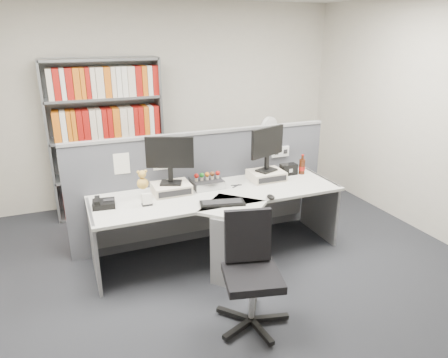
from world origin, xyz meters
name	(u,v)px	position (x,y,z in m)	size (l,w,h in m)	color
ground	(250,294)	(0.00, 0.00, 0.00)	(5.50, 5.50, 0.00)	#2A2C31
room_shell	(255,100)	(0.00, 0.00, 1.79)	(5.04, 5.54, 2.72)	beige
partition	(205,185)	(0.00, 1.25, 0.65)	(3.00, 0.08, 1.27)	#50525A
desk	(226,224)	(0.00, 0.60, 0.46)	(2.60, 1.20, 0.72)	beige
monitor_riser_left	(171,188)	(-0.45, 0.98, 0.77)	(0.38, 0.31, 0.10)	beige
monitor_riser_right	(266,175)	(0.65, 0.98, 0.77)	(0.38, 0.31, 0.10)	beige
monitor_left	(170,156)	(-0.45, 0.98, 1.11)	(0.46, 0.22, 0.49)	black
monitor_right	(267,145)	(0.65, 0.98, 1.12)	(0.47, 0.22, 0.50)	black
desktop_pc	(207,183)	(-0.05, 1.01, 0.76)	(0.32, 0.29, 0.08)	black
figurines	(208,175)	(-0.05, 0.99, 0.86)	(0.29, 0.05, 0.09)	beige
keyboard	(222,203)	(-0.08, 0.50, 0.73)	(0.45, 0.25, 0.03)	black
mouse	(271,197)	(0.42, 0.45, 0.74)	(0.07, 0.11, 0.04)	black
desk_phone	(103,203)	(-1.15, 0.87, 0.75)	(0.23, 0.21, 0.09)	black
desk_calendar	(147,200)	(-0.76, 0.75, 0.77)	(0.10, 0.07, 0.12)	black
plush_toy	(143,181)	(-0.75, 0.94, 0.90)	(0.11, 0.11, 0.20)	gold
speaker	(288,169)	(0.96, 1.03, 0.78)	(0.19, 0.11, 0.13)	black
cola_bottle	(302,167)	(1.12, 1.00, 0.81)	(0.07, 0.07, 0.23)	#3F190A
shelving_unit	(107,140)	(-0.90, 2.44, 0.98)	(1.41, 0.40, 2.00)	slate
filing_cabinet	(267,177)	(1.20, 1.99, 0.35)	(0.45, 0.61, 0.70)	slate
desk_fan	(268,130)	(1.20, 1.99, 1.02)	(0.30, 0.19, 0.51)	white
office_chair	(251,267)	(-0.15, -0.30, 0.50)	(0.62, 0.61, 0.93)	silver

